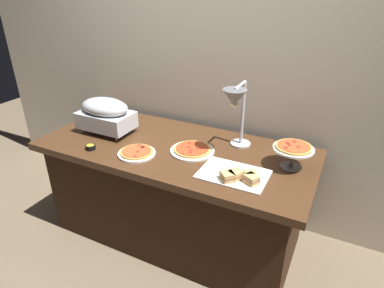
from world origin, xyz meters
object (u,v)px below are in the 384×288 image
Objects in this scene: pizza_plate_front at (192,150)px; sauce_cup_near at (112,116)px; heat_lamp at (236,103)px; pizza_plate_center at (137,153)px; sauce_cup_far at (91,147)px; pizza_plate_raised_stand at (293,150)px; sandwich_platter at (237,175)px; chafing_dish at (106,114)px.

pizza_plate_front is 5.18× the size of sauce_cup_near.
heat_lamp is 1.84× the size of pizza_plate_center.
sauce_cup_near is (-1.11, 0.13, -0.33)m from heat_lamp.
sauce_cup_near is at bearing 114.27° from sauce_cup_far.
pizza_plate_center is 1.02× the size of pizza_plate_raised_stand.
sandwich_platter is at bearing -134.10° from pizza_plate_raised_stand.
chafing_dish is 0.30m from sauce_cup_near.
chafing_dish is at bearing 170.82° from sandwich_platter.
pizza_plate_front and pizza_plate_center have the same top height.
sauce_cup_far is (-0.63, -0.28, 0.00)m from pizza_plate_front.
sauce_cup_near is 0.87× the size of sauce_cup_far.
pizza_plate_front and sauce_cup_far have the same top height.
pizza_plate_center is at bearing -147.57° from pizza_plate_front.
chafing_dish is 0.99m from heat_lamp.
sauce_cup_near is (-1.49, 0.14, -0.10)m from pizza_plate_raised_stand.
pizza_plate_center is 0.99m from pizza_plate_raised_stand.
heat_lamp reaches higher than pizza_plate_center.
pizza_plate_center is 0.69m from sauce_cup_near.
sandwich_platter is (1.09, -0.18, -0.13)m from chafing_dish.
sauce_cup_near is at bearing 165.15° from pizza_plate_front.
chafing_dish reaches higher than pizza_plate_front.
pizza_plate_front is 0.42m from sandwich_platter.
heat_lamp is (0.96, 0.10, 0.20)m from chafing_dish.
pizza_plate_center is 0.62× the size of sandwich_platter.
heat_lamp is 1.54× the size of pizza_plate_front.
sauce_cup_far is at bearing -156.21° from pizza_plate_front.
sandwich_platter reaches higher than sauce_cup_far.
pizza_plate_front is 1.19× the size of pizza_plate_center.
sauce_cup_near is at bearing 142.17° from pizza_plate_center.
heat_lamp is 6.94× the size of sauce_cup_far.
pizza_plate_front is (0.71, 0.00, -0.14)m from chafing_dish.
pizza_plate_raised_stand is at bearing 16.08° from sauce_cup_far.
heat_lamp reaches higher than sauce_cup_far.
sauce_cup_near is at bearing 122.41° from chafing_dish.
chafing_dish is at bearing 154.15° from pizza_plate_center.
sauce_cup_near reaches higher than pizza_plate_center.
pizza_plate_front is 0.65m from pizza_plate_raised_stand.
sauce_cup_far is (-0.88, -0.37, -0.33)m from heat_lamp.
sauce_cup_far is at bearing -73.50° from chafing_dish.
pizza_plate_front is at bearing -159.25° from heat_lamp.
pizza_plate_center is at bearing -152.50° from heat_lamp.
pizza_plate_front is 0.69m from sauce_cup_far.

